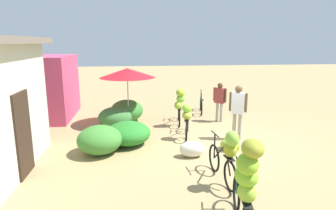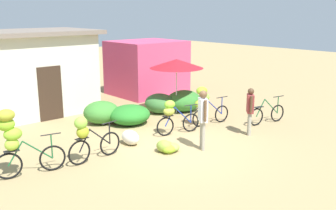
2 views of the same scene
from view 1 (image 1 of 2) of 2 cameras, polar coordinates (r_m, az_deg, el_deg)
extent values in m
plane|color=#9F8658|center=(9.31, 10.32, -7.46)|extent=(60.00, 60.00, 0.00)
cube|color=#332319|center=(7.61, -26.50, -5.17)|extent=(0.90, 0.06, 2.00)
cube|color=#C74068|center=(13.17, -24.25, 3.20)|extent=(3.20, 2.80, 2.56)
ellipsoid|color=#3C7E2F|center=(8.51, -13.26, -6.64)|extent=(1.29, 1.26, 0.80)
ellipsoid|color=#277726|center=(9.12, -7.83, -5.49)|extent=(1.49, 1.39, 0.69)
ellipsoid|color=#386F34|center=(10.88, -10.34, -2.43)|extent=(1.16, 1.23, 0.77)
ellipsoid|color=#31772E|center=(11.75, -8.08, -1.07)|extent=(1.49, 1.29, 0.85)
cylinder|color=beige|center=(11.15, -7.84, 1.45)|extent=(0.04, 0.04, 2.08)
cone|color=red|center=(11.02, -7.98, 6.25)|extent=(2.08, 2.08, 0.35)
torus|color=black|center=(5.85, 13.26, -16.47)|extent=(0.66, 0.18, 0.67)
cylinder|color=#19592D|center=(4.97, 14.96, -18.38)|extent=(0.40, 0.12, 0.58)
cylinder|color=#19592D|center=(5.42, 13.95, -15.57)|extent=(0.70, 0.18, 0.59)
cylinder|color=black|center=(5.57, 13.58, -10.76)|extent=(0.50, 0.13, 0.03)
cylinder|color=#19592D|center=(5.70, 13.42, -13.68)|extent=(0.04, 0.04, 0.63)
cube|color=black|center=(4.86, 15.18, -18.01)|extent=(0.38, 0.21, 0.02)
ellipsoid|color=#96C135|center=(4.80, 15.21, -16.19)|extent=(0.36, 0.29, 0.31)
ellipsoid|color=#84C22D|center=(4.73, 15.07, -13.28)|extent=(0.44, 0.35, 0.31)
ellipsoid|color=#84BE28|center=(4.50, 15.29, -11.09)|extent=(0.49, 0.44, 0.32)
ellipsoid|color=#979E2A|center=(4.44, 16.26, -8.19)|extent=(0.46, 0.40, 0.28)
torus|color=black|center=(7.30, 9.03, -10.22)|extent=(0.68, 0.10, 0.68)
torus|color=black|center=(6.46, 12.11, -13.46)|extent=(0.68, 0.10, 0.68)
cylinder|color=black|center=(6.49, 11.61, -10.61)|extent=(0.38, 0.06, 0.58)
cylinder|color=black|center=(6.92, 10.03, -9.07)|extent=(0.67, 0.08, 0.59)
cylinder|color=black|center=(7.09, 9.20, -5.62)|extent=(0.50, 0.06, 0.03)
cylinder|color=black|center=(7.19, 9.11, -7.95)|extent=(0.04, 0.04, 0.62)
cube|color=black|center=(6.39, 11.91, -10.12)|extent=(0.37, 0.16, 0.02)
ellipsoid|color=#97A623|center=(6.35, 12.12, -8.58)|extent=(0.36, 0.30, 0.33)
ellipsoid|color=#88C53F|center=(6.23, 12.46, -6.44)|extent=(0.36, 0.29, 0.33)
torus|color=black|center=(10.27, 3.86, -3.55)|extent=(0.62, 0.19, 0.63)
torus|color=black|center=(9.34, 3.64, -5.17)|extent=(0.62, 0.19, 0.63)
cylinder|color=navy|center=(9.42, 3.70, -3.10)|extent=(0.37, 0.12, 0.62)
cylinder|color=navy|center=(9.89, 3.82, -2.36)|extent=(0.65, 0.18, 0.63)
cylinder|color=black|center=(10.12, 3.91, -0.27)|extent=(0.49, 0.14, 0.03)
cylinder|color=navy|center=(10.19, 3.89, -1.92)|extent=(0.04, 0.04, 0.60)
cube|color=black|center=(9.34, 3.69, -2.97)|extent=(0.38, 0.22, 0.02)
ellipsoid|color=#99A338|center=(9.34, 3.74, -2.04)|extent=(0.45, 0.39, 0.27)
ellipsoid|color=#7CC12D|center=(9.32, 3.71, -0.67)|extent=(0.43, 0.37, 0.28)
torus|color=black|center=(11.82, 2.12, -1.42)|extent=(0.63, 0.13, 0.63)
torus|color=black|center=(10.83, 2.26, -2.70)|extent=(0.63, 0.13, 0.63)
cylinder|color=navy|center=(10.93, 2.25, -1.01)|extent=(0.39, 0.09, 0.59)
cylinder|color=navy|center=(11.43, 2.17, -0.42)|extent=(0.68, 0.13, 0.60)
cylinder|color=black|center=(11.69, 2.14, 1.53)|extent=(0.50, 0.10, 0.03)
cylinder|color=navy|center=(11.75, 2.13, 0.05)|extent=(0.04, 0.04, 0.62)
cube|color=black|center=(10.85, 2.26, -0.81)|extent=(0.38, 0.19, 0.02)
ellipsoid|color=#91B82E|center=(10.74, 2.02, -0.07)|extent=(0.45, 0.40, 0.30)
ellipsoid|color=#7DC43F|center=(10.81, 2.50, 1.28)|extent=(0.48, 0.44, 0.30)
ellipsoid|color=#84AC25|center=(10.67, 2.47, 2.42)|extent=(0.46, 0.41, 0.29)
torus|color=black|center=(13.60, 6.43, 0.34)|extent=(0.63, 0.17, 0.63)
torus|color=black|center=(12.59, 6.60, -0.63)|extent=(0.63, 0.17, 0.63)
cylinder|color=#19592D|center=(12.71, 6.60, 0.87)|extent=(0.39, 0.11, 0.62)
cylinder|color=#19592D|center=(13.21, 6.52, 1.31)|extent=(0.69, 0.17, 0.62)
cylinder|color=black|center=(13.48, 6.50, 2.93)|extent=(0.50, 0.13, 0.03)
cylinder|color=#19592D|center=(13.54, 6.46, 1.63)|extent=(0.04, 0.04, 0.62)
cube|color=black|center=(12.62, 6.62, 1.01)|extent=(0.38, 0.21, 0.02)
ellipsoid|color=#80A824|center=(8.86, 12.78, -7.78)|extent=(0.47, 0.40, 0.24)
ellipsoid|color=olive|center=(9.00, 12.30, -7.42)|extent=(0.57, 0.54, 0.25)
ellipsoid|color=#8AB53C|center=(8.82, 11.55, -7.62)|extent=(0.56, 0.49, 0.29)
ellipsoid|color=olive|center=(8.74, 11.99, -7.61)|extent=(0.49, 0.54, 0.36)
ellipsoid|color=silver|center=(8.13, 4.72, -8.62)|extent=(0.48, 0.72, 0.44)
cylinder|color=gray|center=(11.78, 9.62, -1.32)|extent=(0.11, 0.11, 0.75)
cylinder|color=gray|center=(11.69, 10.38, -1.45)|extent=(0.11, 0.11, 0.75)
cube|color=maroon|center=(11.60, 10.13, 1.85)|extent=(0.43, 0.42, 0.60)
cylinder|color=#4C3321|center=(11.71, 9.07, 2.14)|extent=(0.08, 0.08, 0.54)
cylinder|color=#4C3321|center=(11.47, 11.21, 1.85)|extent=(0.08, 0.08, 0.54)
sphere|color=#4C3321|center=(11.53, 10.20, 3.81)|extent=(0.20, 0.20, 0.20)
cylinder|color=gray|center=(9.75, 12.83, -4.01)|extent=(0.11, 0.11, 0.86)
cylinder|color=gray|center=(9.72, 13.87, -4.12)|extent=(0.11, 0.11, 0.86)
cube|color=silver|center=(9.55, 13.58, 0.36)|extent=(0.38, 0.45, 0.68)
cylinder|color=brown|center=(9.60, 12.13, 0.69)|extent=(0.08, 0.08, 0.61)
cylinder|color=brown|center=(9.50, 15.06, 0.42)|extent=(0.08, 0.08, 0.61)
sphere|color=brown|center=(9.47, 13.71, 3.05)|extent=(0.23, 0.23, 0.23)
camera|label=2|loc=(10.74, 79.32, 6.91)|focal=41.24mm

